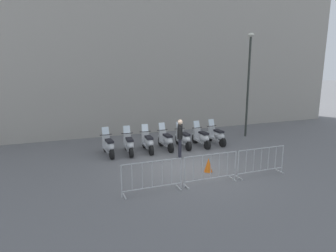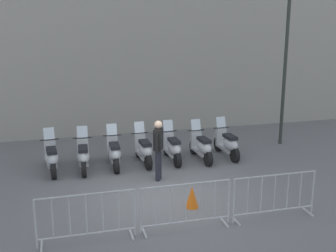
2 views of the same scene
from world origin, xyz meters
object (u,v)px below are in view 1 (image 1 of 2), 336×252
Objects in this scene: officer_near_row_end at (180,136)px; motorcycle_4 at (184,139)px; motorcycle_0 at (109,146)px; motorcycle_1 at (129,145)px; motorcycle_2 at (148,143)px; motorcycle_6 at (217,136)px; street_lamp at (249,76)px; barrier_segment_2 at (261,162)px; barrier_segment_0 at (152,177)px; motorcycle_3 at (166,141)px; barrier_segment_1 at (211,169)px; motorcycle_5 at (202,138)px; traffic_cone at (208,165)px.

motorcycle_4 is at bearing 68.87° from officer_near_row_end.
motorcycle_0 and motorcycle_4 have the same top height.
motorcycle_4 is (2.75, 0.51, 0.00)m from motorcycle_1.
motorcycle_1 is 2.80m from motorcycle_4.
motorcycle_2 is at bearing 12.20° from motorcycle_1.
motorcycle_6 is at bearing 8.52° from motorcycle_4.
barrier_segment_2 is at bearing -111.56° from street_lamp.
barrier_segment_0 is 3.78m from officer_near_row_end.
barrier_segment_1 is (0.68, -4.37, 0.07)m from motorcycle_3.
street_lamp is (2.28, 5.78, 2.96)m from barrier_segment_2.
motorcycle_1 reaches higher than barrier_segment_1.
motorcycle_1 is 1.01× the size of motorcycle_3.
motorcycle_2 is at bearing 136.59° from officer_near_row_end.
motorcycle_4 is 1.70m from officer_near_row_end.
motorcycle_2 reaches higher than barrier_segment_2.
barrier_segment_0 is (-0.49, -4.51, 0.07)m from motorcycle_2.
street_lamp is at bearing 17.87° from motorcycle_2.
street_lamp is at bearing 26.53° from motorcycle_5.
motorcycle_2 is 4.48m from barrier_segment_1.
motorcycle_4 is at bearing 9.65° from motorcycle_2.
street_lamp reaches higher than motorcycle_0.
barrier_segment_1 is at bearing 8.95° from barrier_segment_0.
motorcycle_1 is (0.92, 0.08, 0.00)m from motorcycle_0.
barrier_segment_1 is (2.52, -3.98, 0.07)m from motorcycle_1.
motorcycle_3 is 0.99× the size of officer_near_row_end.
motorcycle_6 is 6.59m from barrier_segment_0.
street_lamp is (6.90, 2.13, 3.03)m from motorcycle_1.
motorcycle_0 is at bearing 143.05° from traffic_cone.
barrier_segment_0 is at bearing -96.21° from motorcycle_2.
barrier_segment_0 is at bearing -124.06° from motorcycle_5.
motorcycle_1 is at bearing 95.60° from barrier_segment_0.
street_lamp reaches higher than traffic_cone.
motorcycle_2 is 1.01× the size of motorcycle_6.
motorcycle_3 is 3.12× the size of traffic_cone.
motorcycle_3 is at bearing 73.30° from barrier_segment_0.
motorcycle_0 and motorcycle_3 have the same top height.
motorcycle_2 is at bearing -168.37° from motorcycle_3.
street_lamp reaches higher than motorcycle_5.
motorcycle_6 is 4.44m from barrier_segment_2.
street_lamp is at bearing 44.85° from barrier_segment_0.
motorcycle_2 and motorcycle_5 have the same top height.
motorcycle_2 is 2.80m from motorcycle_5.
motorcycle_5 is at bearing 6.78° from motorcycle_2.
street_lamp is at bearing 15.76° from motorcycle_0.
motorcycle_6 is at bearing 90.16° from barrier_segment_2.
motorcycle_2 is 4.54m from barrier_segment_0.
officer_near_row_end reaches higher than barrier_segment_0.
motorcycle_6 is (4.60, 0.79, 0.00)m from motorcycle_1.
motorcycle_2 is 0.86× the size of barrier_segment_1.
motorcycle_5 is at bearing 7.50° from motorcycle_0.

